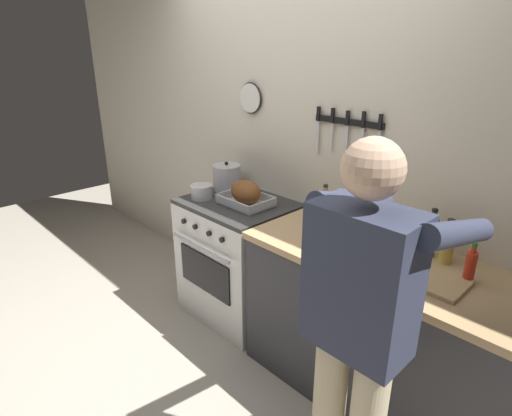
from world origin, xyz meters
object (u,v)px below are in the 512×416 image
at_px(stock_pot, 227,177).
at_px(bottle_hot_sauce, 470,266).
at_px(cutting_board, 425,278).
at_px(roasting_pan, 246,194).
at_px(bottle_cooking_oil, 447,245).
at_px(bottle_olive_oil, 431,236).
at_px(person_cook, 360,323).
at_px(stove, 238,258).
at_px(bottle_vinegar, 324,208).
at_px(saucepan, 201,192).

distance_m(stock_pot, bottle_hot_sauce, 1.81).
relative_size(cutting_board, bottle_hot_sauce, 1.83).
bearing_deg(roasting_pan, bottle_cooking_oil, 7.16).
bearing_deg(bottle_olive_oil, stock_pot, -177.84).
relative_size(person_cook, bottle_cooking_oil, 7.01).
xyz_separation_m(stove, bottle_vinegar, (0.67, 0.12, 0.56)).
height_order(bottle_cooking_oil, bottle_vinegar, bottle_vinegar).
height_order(stock_pot, cutting_board, stock_pot).
height_order(stock_pot, bottle_cooking_oil, bottle_cooking_oil).
distance_m(saucepan, bottle_vinegar, 0.94).
bearing_deg(stock_pot, bottle_olive_oil, 2.16).
distance_m(person_cook, roasting_pan, 1.47).
bearing_deg(bottle_cooking_oil, cutting_board, -87.52).
relative_size(bottle_cooking_oil, bottle_hot_sauce, 1.20).
relative_size(cutting_board, bottle_cooking_oil, 1.52).
distance_m(cutting_board, bottle_cooking_oil, 0.25).
distance_m(roasting_pan, bottle_cooking_oil, 1.32).
distance_m(stove, person_cook, 1.63).
height_order(stove, person_cook, person_cook).
xyz_separation_m(roasting_pan, bottle_vinegar, (0.58, 0.11, 0.03)).
relative_size(saucepan, bottle_olive_oil, 0.59).
xyz_separation_m(person_cook, stock_pot, (-1.67, 0.76, 0.04)).
xyz_separation_m(bottle_vinegar, bottle_hot_sauce, (0.88, -0.06, -0.03)).
xyz_separation_m(saucepan, bottle_hot_sauce, (1.78, 0.20, 0.03)).
xyz_separation_m(person_cook, saucepan, (-1.64, 0.50, -0.00)).
xyz_separation_m(person_cook, bottle_vinegar, (-0.74, 0.75, 0.05)).
distance_m(stove, saucepan, 0.57).
height_order(stove, bottle_hot_sauce, bottle_hot_sauce).
distance_m(bottle_cooking_oil, bottle_vinegar, 0.73).
bearing_deg(bottle_cooking_oil, person_cook, -88.80).
relative_size(stove, bottle_cooking_oil, 3.80).
height_order(stove, bottle_vinegar, bottle_vinegar).
height_order(cutting_board, bottle_vinegar, bottle_vinegar).
bearing_deg(stove, roasting_pan, 1.96).
relative_size(stock_pot, bottle_vinegar, 0.87).
relative_size(stock_pot, saucepan, 1.43).
relative_size(stove, cutting_board, 2.50).
height_order(bottle_olive_oil, bottle_vinegar, bottle_olive_oil).
bearing_deg(bottle_hot_sauce, person_cook, -101.29).
height_order(person_cook, roasting_pan, person_cook).
bearing_deg(saucepan, bottle_vinegar, 15.74).
bearing_deg(bottle_cooking_oil, roasting_pan, -172.84).
height_order(saucepan, bottle_olive_oil, bottle_olive_oil).
distance_m(cutting_board, bottle_hot_sauce, 0.20).
xyz_separation_m(bottle_olive_oil, bottle_hot_sauce, (0.25, -0.12, -0.03)).
xyz_separation_m(stove, person_cook, (1.41, -0.63, 0.50)).
xyz_separation_m(bottle_olive_oil, bottle_cooking_oil, (0.09, -0.02, -0.01)).
relative_size(person_cook, bottle_hot_sauce, 8.42).
height_order(stock_pot, bottle_vinegar, bottle_vinegar).
height_order(person_cook, cutting_board, person_cook).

